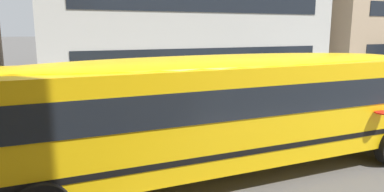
% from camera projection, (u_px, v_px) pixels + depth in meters
% --- Properties ---
extents(ground_plane, '(400.00, 400.00, 0.00)m').
position_uv_depth(ground_plane, '(163.00, 153.00, 10.24)').
color(ground_plane, '#54514F').
extents(sidewalk_far, '(120.00, 3.00, 0.01)m').
position_uv_depth(sidewalk_far, '(109.00, 101.00, 17.66)').
color(sidewalk_far, gray).
rests_on(sidewalk_far, ground_plane).
extents(lane_centreline, '(110.00, 0.16, 0.01)m').
position_uv_depth(lane_centreline, '(163.00, 153.00, 10.24)').
color(lane_centreline, silver).
rests_on(lane_centreline, ground_plane).
extents(school_bus, '(13.25, 3.23, 2.96)m').
position_uv_depth(school_bus, '(237.00, 103.00, 8.64)').
color(school_bus, yellow).
rests_on(school_bus, ground_plane).
extents(parked_car_white_by_entrance, '(3.95, 1.98, 1.64)m').
position_uv_depth(parked_car_white_by_entrance, '(292.00, 81.00, 18.86)').
color(parked_car_white_by_entrance, silver).
rests_on(parked_car_white_by_entrance, ground_plane).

